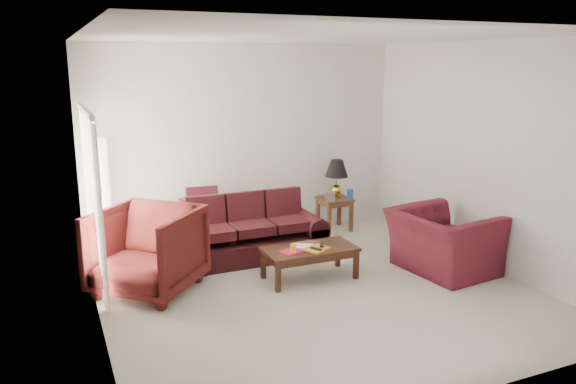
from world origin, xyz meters
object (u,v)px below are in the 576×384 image
(armchair_left, at_px, (147,251))
(armchair_right, at_px, (443,242))
(end_table, at_px, (334,214))
(floor_lamp, at_px, (102,199))
(coffee_table, at_px, (310,263))
(sofa, at_px, (250,229))

(armchair_left, relative_size, armchair_right, 0.92)
(end_table, xyz_separation_m, floor_lamp, (-3.63, 0.05, 0.60))
(armchair_right, height_order, coffee_table, armchair_right)
(end_table, bearing_deg, armchair_right, -79.30)
(armchair_right, relative_size, coffee_table, 1.05)
(armchair_right, bearing_deg, coffee_table, 68.48)
(sofa, height_order, coffee_table, sofa)
(end_table, xyz_separation_m, armchair_right, (0.42, -2.24, 0.13))
(sofa, relative_size, end_table, 3.89)
(floor_lamp, xyz_separation_m, armchair_right, (4.06, -2.29, -0.46))
(armchair_right, xyz_separation_m, coffee_table, (-1.73, 0.46, -0.20))
(sofa, distance_m, armchair_right, 2.63)
(armchair_left, bearing_deg, coffee_table, 31.05)
(end_table, relative_size, armchair_left, 0.47)
(armchair_left, bearing_deg, floor_lamp, 146.42)
(end_table, bearing_deg, sofa, -156.74)
(armchair_right, distance_m, coffee_table, 1.80)
(end_table, distance_m, floor_lamp, 3.68)
(end_table, height_order, floor_lamp, floor_lamp)
(sofa, relative_size, coffee_table, 1.78)
(floor_lamp, height_order, coffee_table, floor_lamp)
(sofa, xyz_separation_m, end_table, (1.75, 0.75, -0.16))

